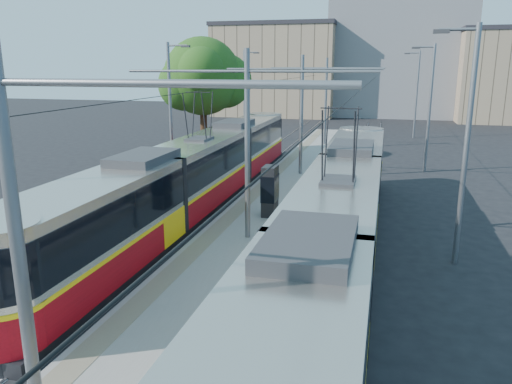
# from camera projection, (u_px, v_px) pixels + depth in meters

# --- Properties ---
(ground) EXTENTS (160.00, 160.00, 0.00)m
(ground) POSITION_uv_depth(u_px,v_px,m) (157.00, 358.00, 11.75)
(ground) COLOR black
(ground) RESTS_ON ground
(platform) EXTENTS (4.00, 50.00, 0.30)m
(platform) POSITION_uv_depth(u_px,v_px,m) (291.00, 187.00, 27.66)
(platform) COLOR gray
(platform) RESTS_ON ground
(tactile_strip_left) EXTENTS (0.70, 50.00, 0.01)m
(tactile_strip_left) POSITION_uv_depth(u_px,v_px,m) (266.00, 183.00, 27.98)
(tactile_strip_left) COLOR gray
(tactile_strip_left) RESTS_ON platform
(tactile_strip_right) EXTENTS (0.70, 50.00, 0.01)m
(tactile_strip_right) POSITION_uv_depth(u_px,v_px,m) (317.00, 186.00, 27.27)
(tactile_strip_right) COLOR gray
(tactile_strip_right) RESTS_ON platform
(rails) EXTENTS (8.71, 70.00, 0.03)m
(rails) POSITION_uv_depth(u_px,v_px,m) (291.00, 189.00, 27.70)
(rails) COLOR gray
(rails) RESTS_ON ground
(tram_left) EXTENTS (2.43, 28.50, 5.50)m
(tram_left) POSITION_uv_depth(u_px,v_px,m) (200.00, 173.00, 23.91)
(tram_left) COLOR black
(tram_left) RESTS_ON ground
(tram_right) EXTENTS (2.43, 28.96, 5.50)m
(tram_right) POSITION_uv_depth(u_px,v_px,m) (336.00, 228.00, 15.30)
(tram_right) COLOR black
(tram_right) RESTS_ON ground
(catenary) EXTENTS (9.20, 70.00, 7.00)m
(catenary) POSITION_uv_depth(u_px,v_px,m) (282.00, 112.00, 23.91)
(catenary) COLOR slate
(catenary) RESTS_ON platform
(street_lamps) EXTENTS (15.18, 38.22, 8.00)m
(street_lamps) POSITION_uv_depth(u_px,v_px,m) (304.00, 108.00, 30.42)
(street_lamps) COLOR slate
(street_lamps) RESTS_ON ground
(shelter) EXTENTS (0.61, 1.00, 2.20)m
(shelter) POSITION_uv_depth(u_px,v_px,m) (270.00, 190.00, 21.66)
(shelter) COLOR black
(shelter) RESTS_ON platform
(tree) EXTENTS (5.96, 5.51, 8.66)m
(tree) POSITION_uv_depth(u_px,v_px,m) (208.00, 78.00, 35.00)
(tree) COLOR #382314
(tree) RESTS_ON ground
(building_left) EXTENTS (16.32, 12.24, 12.16)m
(building_left) POSITION_uv_depth(u_px,v_px,m) (278.00, 70.00, 68.97)
(building_left) COLOR gray
(building_left) RESTS_ON ground
(building_centre) EXTENTS (18.36, 14.28, 16.17)m
(building_centre) POSITION_uv_depth(u_px,v_px,m) (399.00, 55.00, 68.33)
(building_centre) COLOR slate
(building_centre) RESTS_ON ground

